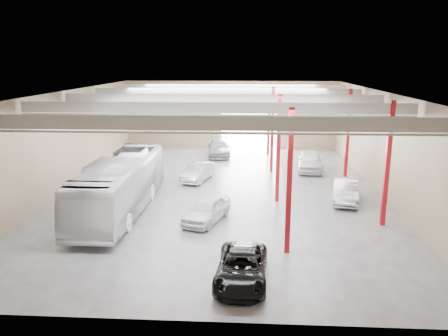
# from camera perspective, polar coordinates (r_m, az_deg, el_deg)

# --- Properties ---
(depot_shell) EXTENTS (22.12, 32.12, 7.06)m
(depot_shell) POSITION_cam_1_polar(r_m,az_deg,el_deg) (30.53, -0.02, 6.20)
(depot_shell) COLOR #4A4A4F
(depot_shell) RESTS_ON ground
(coach_bus) EXTENTS (2.96, 12.19, 3.39)m
(coach_bus) POSITION_cam_1_polar(r_m,az_deg,el_deg) (27.28, -13.36, -2.16)
(coach_bus) COLOR silver
(coach_bus) RESTS_ON ground
(black_sedan) EXTENTS (2.31, 4.63, 1.26)m
(black_sedan) POSITION_cam_1_polar(r_m,az_deg,el_deg) (18.72, 2.32, -12.86)
(black_sedan) COLOR black
(black_sedan) RESTS_ON ground
(car_row_a) EXTENTS (2.97, 4.46, 1.41)m
(car_row_a) POSITION_cam_1_polar(r_m,az_deg,el_deg) (25.26, -2.27, -5.43)
(car_row_a) COLOR white
(car_row_a) RESTS_ON ground
(car_row_b) EXTENTS (2.42, 4.37, 1.37)m
(car_row_b) POSITION_cam_1_polar(r_m,az_deg,el_deg) (33.83, -3.40, -0.48)
(car_row_b) COLOR #ADADB2
(car_row_b) RESTS_ON ground
(car_row_c) EXTENTS (2.53, 5.31, 1.49)m
(car_row_c) POSITION_cam_1_polar(r_m,az_deg,el_deg) (42.64, -0.66, 2.63)
(car_row_c) COLOR gray
(car_row_c) RESTS_ON ground
(car_right_near) EXTENTS (2.40, 4.68, 1.47)m
(car_right_near) POSITION_cam_1_polar(r_m,az_deg,el_deg) (29.81, 15.60, -2.85)
(car_right_near) COLOR #ABAAAF
(car_right_near) RESTS_ON ground
(car_right_far) EXTENTS (2.42, 5.07, 1.67)m
(car_right_far) POSITION_cam_1_polar(r_m,az_deg,el_deg) (37.48, 11.10, 0.94)
(car_right_far) COLOR silver
(car_right_far) RESTS_ON ground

